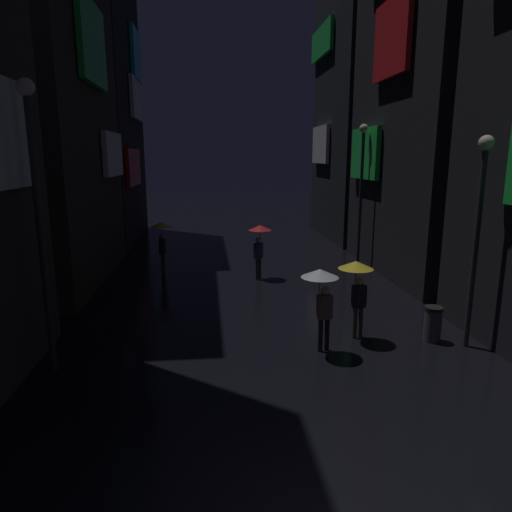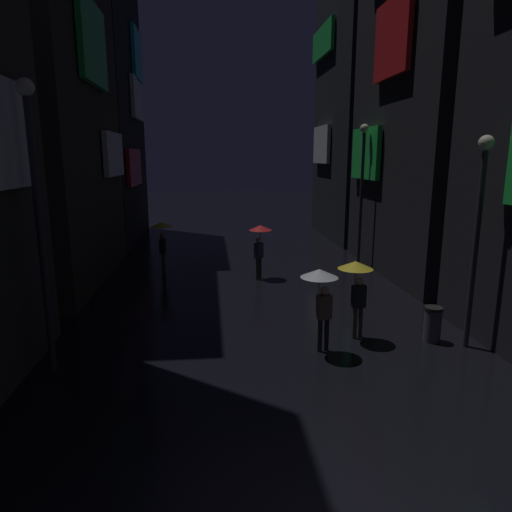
{
  "view_description": "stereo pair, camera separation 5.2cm",
  "coord_description": "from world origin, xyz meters",
  "px_view_note": "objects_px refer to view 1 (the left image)",
  "views": [
    {
      "loc": [
        -1.46,
        -4.63,
        4.73
      ],
      "look_at": [
        0.0,
        9.08,
        1.71
      ],
      "focal_mm": 32.0,
      "sensor_mm": 36.0,
      "label": 1
    },
    {
      "loc": [
        -1.41,
        -4.64,
        4.73
      ],
      "look_at": [
        0.0,
        9.08,
        1.71
      ],
      "focal_mm": 32.0,
      "sensor_mm": 36.0,
      "label": 2
    }
  ],
  "objects_px": {
    "streetlamp_right_far": "(361,181)",
    "pedestrian_foreground_left_red": "(260,237)",
    "pedestrian_midstreet_centre_clear": "(321,287)",
    "streetlamp_right_near": "(479,218)",
    "streetlamp_left_near": "(37,199)",
    "pedestrian_near_crossing_yellow": "(357,278)",
    "pedestrian_foreground_right_yellow": "(162,233)",
    "trash_bin": "(433,324)"
  },
  "relations": [
    {
      "from": "pedestrian_midstreet_centre_clear",
      "to": "streetlamp_right_far",
      "type": "distance_m",
      "value": 9.56
    },
    {
      "from": "pedestrian_near_crossing_yellow",
      "to": "streetlamp_right_near",
      "type": "distance_m",
      "value": 3.22
    },
    {
      "from": "streetlamp_right_near",
      "to": "trash_bin",
      "type": "height_order",
      "value": "streetlamp_right_near"
    },
    {
      "from": "streetlamp_right_far",
      "to": "pedestrian_midstreet_centre_clear",
      "type": "bearing_deg",
      "value": -113.96
    },
    {
      "from": "pedestrian_midstreet_centre_clear",
      "to": "streetlamp_right_near",
      "type": "distance_m",
      "value": 4.12
    },
    {
      "from": "pedestrian_foreground_right_yellow",
      "to": "streetlamp_right_far",
      "type": "bearing_deg",
      "value": 1.23
    },
    {
      "from": "pedestrian_foreground_right_yellow",
      "to": "pedestrian_near_crossing_yellow",
      "type": "bearing_deg",
      "value": -53.32
    },
    {
      "from": "pedestrian_near_crossing_yellow",
      "to": "pedestrian_foreground_right_yellow",
      "type": "height_order",
      "value": "same"
    },
    {
      "from": "streetlamp_right_near",
      "to": "pedestrian_foreground_left_red",
      "type": "bearing_deg",
      "value": 122.16
    },
    {
      "from": "pedestrian_near_crossing_yellow",
      "to": "streetlamp_right_near",
      "type": "relative_size",
      "value": 0.41
    },
    {
      "from": "streetlamp_right_near",
      "to": "trash_bin",
      "type": "bearing_deg",
      "value": 149.22
    },
    {
      "from": "streetlamp_right_far",
      "to": "trash_bin",
      "type": "bearing_deg",
      "value": -94.91
    },
    {
      "from": "pedestrian_foreground_right_yellow",
      "to": "streetlamp_left_near",
      "type": "height_order",
      "value": "streetlamp_left_near"
    },
    {
      "from": "streetlamp_right_near",
      "to": "streetlamp_right_far",
      "type": "height_order",
      "value": "streetlamp_right_far"
    },
    {
      "from": "streetlamp_left_near",
      "to": "streetlamp_right_far",
      "type": "xyz_separation_m",
      "value": [
        10.0,
        8.83,
        -0.12
      ]
    },
    {
      "from": "pedestrian_foreground_right_yellow",
      "to": "streetlamp_left_near",
      "type": "distance_m",
      "value": 9.07
    },
    {
      "from": "pedestrian_near_crossing_yellow",
      "to": "trash_bin",
      "type": "bearing_deg",
      "value": -10.19
    },
    {
      "from": "pedestrian_near_crossing_yellow",
      "to": "streetlamp_right_far",
      "type": "relative_size",
      "value": 0.35
    },
    {
      "from": "pedestrian_foreground_right_yellow",
      "to": "streetlamp_right_far",
      "type": "relative_size",
      "value": 0.35
    },
    {
      "from": "streetlamp_right_near",
      "to": "pedestrian_foreground_right_yellow",
      "type": "bearing_deg",
      "value": 134.86
    },
    {
      "from": "pedestrian_foreground_right_yellow",
      "to": "trash_bin",
      "type": "xyz_separation_m",
      "value": [
        7.65,
        -7.97,
        -1.2
      ]
    },
    {
      "from": "pedestrian_foreground_left_red",
      "to": "pedestrian_midstreet_centre_clear",
      "type": "distance_m",
      "value": 7.12
    },
    {
      "from": "streetlamp_left_near",
      "to": "streetlamp_right_near",
      "type": "bearing_deg",
      "value": 1.5
    },
    {
      "from": "streetlamp_right_near",
      "to": "streetlamp_left_near",
      "type": "relative_size",
      "value": 0.83
    },
    {
      "from": "pedestrian_midstreet_centre_clear",
      "to": "streetlamp_left_near",
      "type": "bearing_deg",
      "value": -177.25
    },
    {
      "from": "pedestrian_foreground_left_red",
      "to": "trash_bin",
      "type": "relative_size",
      "value": 2.28
    },
    {
      "from": "pedestrian_foreground_left_red",
      "to": "streetlamp_left_near",
      "type": "height_order",
      "value": "streetlamp_left_near"
    },
    {
      "from": "trash_bin",
      "to": "streetlamp_right_near",
      "type": "bearing_deg",
      "value": -30.78
    },
    {
      "from": "streetlamp_right_near",
      "to": "trash_bin",
      "type": "relative_size",
      "value": 5.61
    },
    {
      "from": "pedestrian_foreground_right_yellow",
      "to": "streetlamp_left_near",
      "type": "bearing_deg",
      "value": -100.82
    },
    {
      "from": "pedestrian_midstreet_centre_clear",
      "to": "trash_bin",
      "type": "height_order",
      "value": "pedestrian_midstreet_centre_clear"
    },
    {
      "from": "pedestrian_midstreet_centre_clear",
      "to": "streetlamp_left_near",
      "type": "distance_m",
      "value": 6.59
    },
    {
      "from": "pedestrian_foreground_left_red",
      "to": "streetlamp_left_near",
      "type": "distance_m",
      "value": 9.47
    },
    {
      "from": "pedestrian_near_crossing_yellow",
      "to": "pedestrian_foreground_left_red",
      "type": "distance_m",
      "value": 6.6
    },
    {
      "from": "streetlamp_right_far",
      "to": "pedestrian_foreground_left_red",
      "type": "bearing_deg",
      "value": -162.07
    },
    {
      "from": "streetlamp_left_near",
      "to": "pedestrian_midstreet_centre_clear",
      "type": "bearing_deg",
      "value": 2.75
    },
    {
      "from": "pedestrian_midstreet_centre_clear",
      "to": "streetlamp_right_far",
      "type": "bearing_deg",
      "value": 66.04
    },
    {
      "from": "pedestrian_foreground_left_red",
      "to": "streetlamp_right_far",
      "type": "distance_m",
      "value": 5.14
    },
    {
      "from": "pedestrian_near_crossing_yellow",
      "to": "pedestrian_midstreet_centre_clear",
      "type": "height_order",
      "value": "same"
    },
    {
      "from": "pedestrian_midstreet_centre_clear",
      "to": "pedestrian_foreground_right_yellow",
      "type": "bearing_deg",
      "value": 118.62
    },
    {
      "from": "pedestrian_foreground_left_red",
      "to": "trash_bin",
      "type": "bearing_deg",
      "value": -60.6
    },
    {
      "from": "pedestrian_foreground_left_red",
      "to": "pedestrian_midstreet_centre_clear",
      "type": "xyz_separation_m",
      "value": [
        0.68,
        -7.08,
        0.0
      ]
    }
  ]
}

